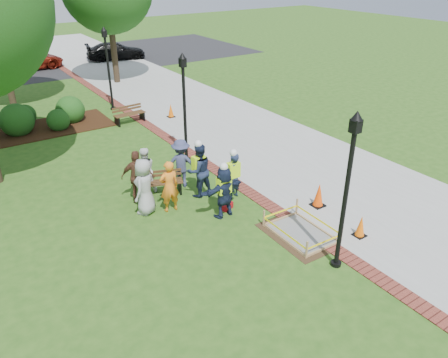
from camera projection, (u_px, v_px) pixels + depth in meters
ground at (232, 228)px, 13.17m from camera, size 100.00×100.00×0.00m
sidewalk at (202, 112)px, 23.05m from camera, size 6.00×60.00×0.02m
brick_edging at (145, 123)px, 21.43m from camera, size 0.50×60.00×0.03m
mulch_bed at (35, 130)px, 20.55m from camera, size 7.00×3.00×0.05m
parking_lot at (30, 65)px, 33.15m from camera, size 36.00×12.00×0.01m
wet_concrete_pad at (301, 228)px, 12.74m from camera, size 1.76×2.34×0.55m
bench_near at (161, 187)px, 14.94m from camera, size 1.55×0.97×0.80m
bench_far at (130, 118)px, 21.37m from camera, size 1.57×0.62×0.83m
cone_front at (361, 227)px, 12.62m from camera, size 0.34×0.34×0.68m
cone_back at (319, 195)px, 14.13m from camera, size 0.42×0.42×0.83m
cone_far at (171, 111)px, 22.12m from camera, size 0.36×0.36×0.70m
toolbox at (227, 206)px, 14.10m from camera, size 0.47×0.38×0.21m
lamp_near at (348, 182)px, 10.44m from camera, size 0.28×0.28×4.26m
lamp_mid at (184, 101)px, 16.37m from camera, size 0.28×0.28×4.26m
lamp_far at (108, 63)px, 22.29m from camera, size 0.28×0.28×4.26m
shrub_b at (20, 134)px, 20.17m from camera, size 1.54×1.54×1.54m
shrub_c at (60, 129)px, 20.71m from camera, size 1.06×1.06×1.06m
shrub_d at (72, 122)px, 21.67m from camera, size 1.39×1.39×1.39m
shrub_e at (27, 124)px, 21.42m from camera, size 1.03×1.03×1.03m
casual_person_a at (144, 187)px, 13.56m from camera, size 0.69×0.67×1.84m
casual_person_b at (169, 187)px, 13.69m from camera, size 0.58×0.40×1.72m
casual_person_c at (144, 171)px, 14.82m from camera, size 0.56×0.40×1.64m
casual_person_d at (138, 177)px, 14.15m from camera, size 0.69×0.63×1.83m
casual_person_e at (181, 163)px, 15.20m from camera, size 0.67×0.61×1.75m
hivis_worker_a at (224, 190)px, 13.39m from camera, size 0.56×0.38×1.83m
hivis_worker_b at (233, 174)px, 14.43m from camera, size 0.60×0.48×1.77m
hivis_worker_c at (199, 169)px, 14.53m from camera, size 0.60×0.39×2.02m
parked_car_b at (4, 73)px, 30.87m from camera, size 1.95×4.33×1.40m
parked_car_c at (30, 69)px, 31.79m from camera, size 2.19×4.55×1.45m
parked_car_d at (117, 59)px, 34.92m from camera, size 2.80×4.70×1.43m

